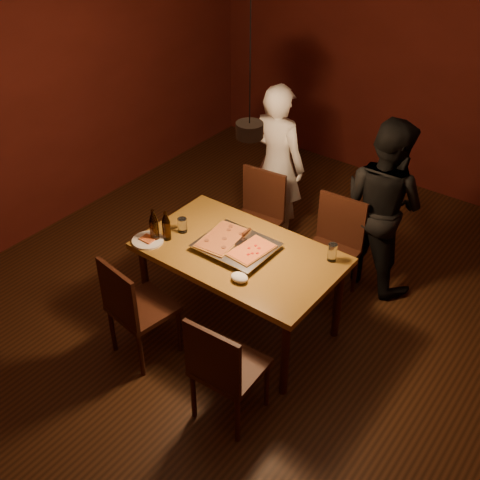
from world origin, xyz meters
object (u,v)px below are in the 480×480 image
Objects in this scene: chair_far_right at (334,240)px; chair_near_right at (222,364)px; pendant_lamp at (250,129)px; dining_table at (240,259)px; diner_dark at (383,205)px; chair_far_left at (258,211)px; plate_slice at (148,240)px; chair_near_left at (132,303)px; beer_bottle_a at (154,225)px; diner_white at (277,164)px; pizza_tray at (236,247)px; beer_bottle_b at (166,226)px.

chair_near_right is at bearing 90.39° from chair_far_right.
pendant_lamp reaches higher than chair_far_right.
dining_table is 0.98× the size of diner_dark.
plate_slice is (-0.23, -1.13, 0.22)m from chair_far_left.
chair_far_right and chair_near_left have the same top height.
beer_bottle_a is 1.10× the size of plate_slice.
pendant_lamp reaches higher than chair_near_left.
diner_white is 1.01× the size of diner_dark.
beer_bottle_a is (-0.96, -1.10, 0.35)m from chair_far_right.
pendant_lamp is at bearing 67.59° from chair_far_right.
dining_table is 2.73× the size of pizza_tray.
diner_dark is at bearing 67.85° from pendant_lamp.
chair_near_left reaches higher than dining_table.
chair_far_right is at bearing 153.20° from diner_white.
dining_table is 0.72m from plate_slice.
pizza_tray is at bearing 25.39° from beer_bottle_a.
chair_near_left is at bearing 77.23° from diner_dark.
diner_dark is at bearing 58.17° from pizza_tray.
pizza_tray is 0.50× the size of pendant_lamp.
pendant_lamp is (0.08, 0.00, 1.08)m from dining_table.
beer_bottle_a is at bearing 65.65° from diner_dark.
pendant_lamp is at bearing 114.90° from chair_far_left.
chair_far_left is at bearing 121.13° from pendant_lamp.
chair_near_left is (-0.00, -1.55, 0.00)m from chair_far_left.
dining_table is 1.36× the size of pendant_lamp.
pizza_tray is (-0.39, -0.83, 0.24)m from chair_far_right.
chair_far_left is 0.31× the size of diner_white.
chair_far_right and chair_near_right have the same top height.
chair_far_left is at bearing 103.34° from diner_white.
dining_table is 1.36m from diner_white.
chair_near_right is at bearing 4.05° from chair_near_left.
chair_far_right reaches higher than dining_table.
chair_near_right is (0.47, -0.81, -0.14)m from dining_table.
chair_far_right is at bearing 175.19° from chair_far_left.
beer_bottle_b is at bearing 76.52° from chair_far_left.
diner_white reaches higher than chair_near_left.
chair_far_left is 1.09m from diner_dark.
diner_dark is 1.64m from pendant_lamp.
chair_near_right is 1.25m from beer_bottle_a.
beer_bottle_a is at bearing 120.97° from chair_near_left.
plate_slice is 1.59m from diner_white.
beer_bottle_b is (0.07, 0.06, -0.01)m from beer_bottle_a.
pizza_tray is 0.36× the size of diner_white.
beer_bottle_a reaches higher than chair_far_left.
diner_dark is (0.98, 0.41, 0.23)m from chair_far_left.
pizza_tray is 2.25× the size of beer_bottle_b.
chair_far_left is 1.82× the size of beer_bottle_a.
dining_table is 5.62× the size of beer_bottle_a.
beer_bottle_b is 0.22× the size of pendant_lamp.
diner_white reaches higher than beer_bottle_b.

